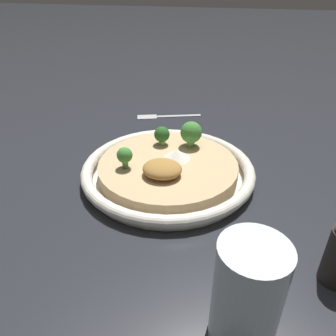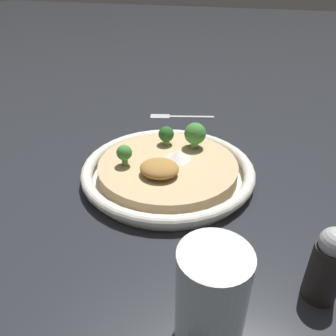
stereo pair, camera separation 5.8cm
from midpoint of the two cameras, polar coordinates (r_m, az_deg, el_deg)
ground_plane at (r=0.59m, az=2.81°, el=-1.70°), size 6.00×6.00×0.00m
risotto_bowl at (r=0.58m, az=2.85°, el=-0.37°), size 0.30×0.30×0.03m
cheese_sprinkle at (r=0.58m, az=4.54°, el=2.24°), size 0.05×0.05×0.02m
crispy_onion_garnish at (r=0.53m, az=1.26°, el=-0.11°), size 0.06×0.06×0.02m
broccoli_left at (r=0.55m, az=-4.68°, el=2.48°), size 0.03×0.03×0.04m
broccoli_back_left at (r=0.63m, az=2.35°, el=5.75°), size 0.03×0.03×0.04m
broccoli_back at (r=0.61m, az=7.45°, el=5.82°), size 0.04×0.04×0.05m
drinking_glass at (r=0.33m, az=12.86°, el=-21.86°), size 0.07×0.07×0.12m
fork_utensil at (r=0.84m, az=3.23°, el=8.95°), size 0.16×0.07×0.00m
pepper_shaker at (r=0.42m, az=29.81°, el=-14.61°), size 0.04×0.04×0.10m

